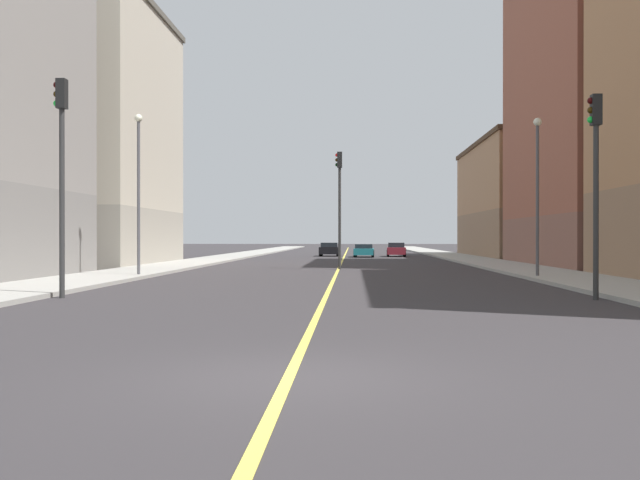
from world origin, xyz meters
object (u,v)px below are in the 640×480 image
Objects in this scene: building_left_mid at (612,82)px; street_lamp_left_near at (537,180)px; traffic_light_right_near at (61,158)px; building_right_midblock at (84,136)px; traffic_light_left_near at (595,167)px; street_lamp_right_near at (139,178)px; traffic_light_median_far at (339,194)px; car_black at (329,249)px; car_maroon at (396,250)px; building_left_far at (528,200)px; car_teal at (364,250)px.

building_left_mid is 18.52m from street_lamp_left_near.
street_lamp_left_near is at bearing 33.29° from traffic_light_right_near.
building_right_midblock reaches higher than traffic_light_left_near.
traffic_light_right_near is 0.95× the size of street_lamp_left_near.
street_lamp_left_near is 17.96m from street_lamp_right_near.
traffic_light_median_far is at bearing -163.03° from building_left_mid.
traffic_light_median_far is 1.60× the size of car_black.
traffic_light_median_far is at bearing 132.76° from street_lamp_left_near.
traffic_light_median_far is 0.97× the size of street_lamp_left_near.
traffic_light_right_near is at bearing -85.16° from street_lamp_right_near.
car_maroon is at bearing 95.86° from street_lamp_left_near.
building_left_mid is 3.51× the size of traffic_light_right_near.
traffic_light_left_near is at bearing -79.58° from car_black.
building_left_mid is 5.54× the size of car_black.
building_left_far is 3.62× the size of traffic_light_right_near.
building_left_mid reaches higher than car_black.
building_left_mid is at bearing -90.00° from building_left_far.
traffic_light_left_near reaches higher than car_black.
building_right_midblock is at bearing -123.41° from car_black.
building_right_midblock is 2.56× the size of traffic_light_median_far.
street_lamp_right_near is 1.74× the size of car_black.
street_lamp_right_near reaches higher than traffic_light_right_near.
car_maroon is at bearing 70.01° from street_lamp_right_near.
building_right_midblock is 3.80× the size of car_teal.
traffic_light_right_near is at bearing -71.31° from building_right_midblock.
building_left_mid is 5.38× the size of car_maroon.
traffic_light_left_near is (-9.27, -26.03, -7.78)m from building_left_mid.
car_black is at bearing 100.42° from traffic_light_left_near.
car_maroon reaches higher than car_black.
street_lamp_right_near is at bearing -106.68° from car_teal.
building_left_far reaches higher than street_lamp_left_near.
street_lamp_right_near reaches higher than car_teal.
car_teal is at bearing 86.17° from traffic_light_median_far.
building_right_midblock is at bearing -148.10° from building_left_far.
traffic_light_right_near is at bearing 180.00° from traffic_light_left_near.
street_lamp_left_near is (-8.26, -14.88, -7.30)m from building_left_mid.
traffic_light_median_far is 29.87m from car_maroon.
traffic_light_right_near is 1.46× the size of car_teal.
traffic_light_left_near reaches higher than car_teal.
traffic_light_left_near is 0.89× the size of traffic_light_median_far.
car_teal is (-15.37, 21.80, -11.07)m from building_left_mid.
building_left_mid is 0.97× the size of building_left_far.
car_teal is at bearing -176.46° from building_left_far.
traffic_light_median_far reaches higher than car_maroon.
traffic_light_left_near is at bearing -69.19° from traffic_light_median_far.
traffic_light_right_near is (-25.23, -48.78, -1.10)m from building_left_far.
traffic_light_left_near is 0.91× the size of traffic_light_right_near.
street_lamp_right_near is 1.61× the size of car_teal.
traffic_light_left_near is 0.82× the size of street_lamp_right_near.
street_lamp_left_near is 37.56m from car_teal.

